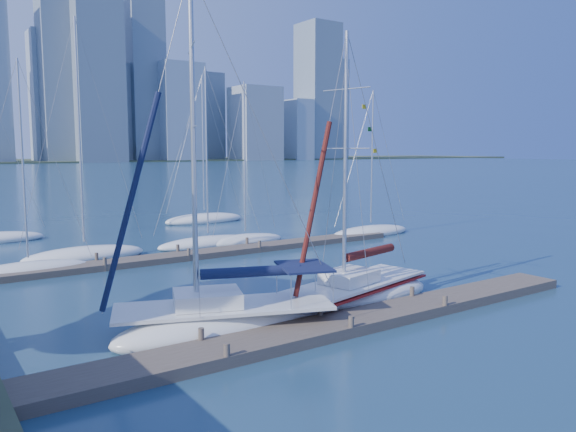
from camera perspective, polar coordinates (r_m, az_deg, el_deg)
ground at (r=21.29m, az=4.81°, el=-11.58°), size 700.00×700.00×0.00m
near_dock at (r=21.22m, az=4.81°, el=-11.07°), size 26.00×2.00×0.40m
far_dock at (r=35.53m, az=-9.11°, el=-3.87°), size 30.00×1.80×0.36m
sailboat_navy at (r=21.01m, az=-6.55°, el=-8.91°), size 8.97×5.53×13.37m
sailboat_maroon at (r=25.00m, az=6.98°, el=-6.59°), size 8.51×4.46×12.04m
bg_boat_0 at (r=33.44m, az=-24.84°, el=-4.98°), size 6.76×4.05×11.71m
bg_boat_1 at (r=36.52m, az=-19.96°, el=-3.72°), size 7.36×2.52×14.77m
bg_boat_2 at (r=39.43m, az=-8.11°, el=-2.69°), size 7.68×4.45×12.54m
bg_boat_3 at (r=40.22m, az=-4.34°, el=-2.46°), size 6.34×3.34×11.69m
bg_boat_5 at (r=44.53m, az=8.41°, el=-1.61°), size 7.59×2.44×11.54m
bg_boat_7 at (r=52.28m, az=-8.48°, el=-0.32°), size 7.81×3.01×13.72m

